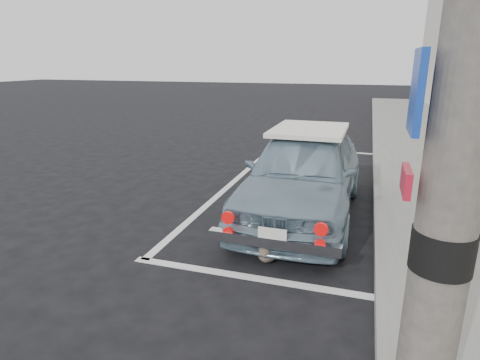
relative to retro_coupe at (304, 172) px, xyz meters
The scene contains 8 objects.
ground 1.93m from the retro_coupe, 112.68° to the right, with size 80.00×80.00×0.00m, color black.
sidewalk 2.60m from the retro_coupe, ahead, with size 2.80×40.00×0.15m, color slate.
building_far 19.47m from the retro_coupe, 72.86° to the left, with size 3.50×10.00×8.00m, color beige.
pline_rear 2.28m from the retro_coupe, 95.18° to the right, with size 3.00×0.12×0.01m, color silver.
pline_front 4.89m from the retro_coupe, 92.33° to the left, with size 3.00×0.12×0.01m, color silver.
pline_side 2.19m from the retro_coupe, 140.13° to the left, with size 0.12×7.00×0.01m, color silver.
retro_coupe is the anchor object (origin of this frame).
cat 1.82m from the retro_coupe, 94.78° to the right, with size 0.25×0.56×0.30m.
Camera 1 is at (1.56, -4.38, 2.36)m, focal length 30.00 mm.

